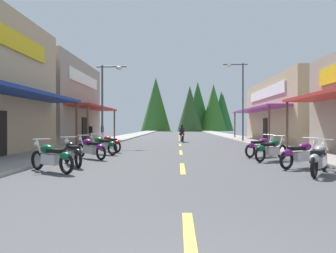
# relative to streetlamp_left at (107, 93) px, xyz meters

# --- Properties ---
(ground) EXTENTS (10.18, 80.62, 0.10)m
(ground) POSITION_rel_streetlamp_left_xyz_m (5.15, 7.40, -3.80)
(ground) COLOR #4C4C4F
(sidewalk_left) EXTENTS (2.77, 80.62, 0.12)m
(sidewalk_left) POSITION_rel_streetlamp_left_xyz_m (-1.33, 7.40, -3.69)
(sidewalk_left) COLOR #9E9991
(sidewalk_left) RESTS_ON ground
(sidewalk_right) EXTENTS (2.77, 80.62, 0.12)m
(sidewalk_right) POSITION_rel_streetlamp_left_xyz_m (11.63, 7.40, -3.69)
(sidewalk_right) COLOR #9E9991
(sidewalk_right) RESTS_ON ground
(centerline_dashes) EXTENTS (0.16, 57.14, 0.01)m
(centerline_dashes) POSITION_rel_streetlamp_left_xyz_m (5.15, 11.29, -3.75)
(centerline_dashes) COLOR #E0C64C
(centerline_dashes) RESTS_ON ground
(storefront_left_far) EXTENTS (9.09, 9.16, 6.67)m
(storefront_left_far) POSITION_rel_streetlamp_left_xyz_m (-6.32, 3.09, -0.42)
(storefront_left_far) COLOR gray
(storefront_left_far) RESTS_ON ground
(storefront_right_far) EXTENTS (10.23, 13.50, 5.62)m
(storefront_right_far) POSITION_rel_streetlamp_left_xyz_m (17.19, 6.27, -0.94)
(storefront_right_far) COLOR tan
(storefront_right_far) RESTS_ON ground
(streetlamp_left) EXTENTS (2.12, 0.30, 5.69)m
(streetlamp_left) POSITION_rel_streetlamp_left_xyz_m (0.00, 0.00, 0.00)
(streetlamp_left) COLOR #474C51
(streetlamp_left) RESTS_ON ground
(streetlamp_right) EXTENTS (2.12, 0.30, 6.85)m
(streetlamp_right) POSITION_rel_streetlamp_left_xyz_m (10.34, 4.96, 0.65)
(streetlamp_right) COLOR #474C51
(streetlamp_right) RESTS_ON ground
(motorcycle_parked_right_0) EXTENTS (1.35, 1.78, 1.04)m
(motorcycle_parked_right_0) POSITION_rel_streetlamp_left_xyz_m (9.20, -10.94, -3.26)
(motorcycle_parked_right_0) COLOR black
(motorcycle_parked_right_0) RESTS_ON ground
(motorcycle_parked_right_1) EXTENTS (1.89, 1.18, 1.04)m
(motorcycle_parked_right_1) POSITION_rel_streetlamp_left_xyz_m (9.20, -9.69, -3.26)
(motorcycle_parked_right_1) COLOR black
(motorcycle_parked_right_1) RESTS_ON ground
(motorcycle_parked_right_2) EXTENTS (1.77, 1.37, 1.04)m
(motorcycle_parked_right_2) POSITION_rel_streetlamp_left_xyz_m (8.83, -7.81, -3.26)
(motorcycle_parked_right_2) COLOR black
(motorcycle_parked_right_2) RESTS_ON ground
(motorcycle_parked_right_3) EXTENTS (1.81, 1.32, 1.04)m
(motorcycle_parked_right_3) POSITION_rel_streetlamp_left_xyz_m (8.83, -6.37, -3.26)
(motorcycle_parked_right_3) COLOR black
(motorcycle_parked_right_3) RESTS_ON ground
(motorcycle_parked_left_0) EXTENTS (1.88, 1.19, 1.04)m
(motorcycle_parked_left_0) POSITION_rel_streetlamp_left_xyz_m (1.06, -10.82, -3.26)
(motorcycle_parked_left_0) COLOR black
(motorcycle_parked_left_0) RESTS_ON ground
(motorcycle_parked_left_1) EXTENTS (1.35, 1.78, 1.04)m
(motorcycle_parked_left_1) POSITION_rel_streetlamp_left_xyz_m (1.18, -9.46, -3.26)
(motorcycle_parked_left_1) COLOR black
(motorcycle_parked_left_1) RESTS_ON ground
(motorcycle_parked_left_2) EXTENTS (1.75, 1.39, 1.04)m
(motorcycle_parked_left_2) POSITION_rel_streetlamp_left_xyz_m (1.21, -7.43, -3.26)
(motorcycle_parked_left_2) COLOR black
(motorcycle_parked_left_2) RESTS_ON ground
(motorcycle_parked_left_3) EXTENTS (1.86, 1.23, 1.04)m
(motorcycle_parked_left_3) POSITION_rel_streetlamp_left_xyz_m (1.20, -5.60, -3.26)
(motorcycle_parked_left_3) COLOR black
(motorcycle_parked_left_3) RESTS_ON ground
(motorcycle_parked_left_4) EXTENTS (1.63, 1.54, 1.04)m
(motorcycle_parked_left_4) POSITION_rel_streetlamp_left_xyz_m (1.23, -4.20, -3.26)
(motorcycle_parked_left_4) COLOR black
(motorcycle_parked_left_4) RESTS_ON ground
(rider_cruising_lead) EXTENTS (0.61, 2.14, 1.57)m
(rider_cruising_lead) POSITION_rel_streetlamp_left_xyz_m (5.33, 4.87, -3.10)
(rider_cruising_lead) COLOR black
(rider_cruising_lead) RESTS_ON ground
(pedestrian_by_shop) EXTENTS (0.42, 0.47, 1.57)m
(pedestrian_by_shop) POSITION_rel_streetlamp_left_xyz_m (-1.70, 4.90, -2.85)
(pedestrian_by_shop) COLOR #B2A599
(pedestrian_by_shop) RESTS_ON ground
(pedestrian_browsing) EXTENTS (0.49, 0.42, 1.62)m
(pedestrian_browsing) POSITION_rel_streetlamp_left_xyz_m (-1.96, 2.29, -2.82)
(pedestrian_browsing) COLOR #726659
(pedestrian_browsing) RESTS_ON ground
(treeline_backdrop) EXTENTS (23.71, 12.16, 13.54)m
(treeline_backdrop) POSITION_rel_streetlamp_left_xyz_m (8.83, 50.74, 2.20)
(treeline_backdrop) COLOR #2F6023
(treeline_backdrop) RESTS_ON ground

